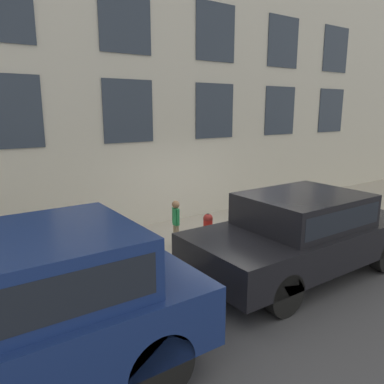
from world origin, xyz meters
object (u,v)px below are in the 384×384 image
object	(u,v)px
parked_car_charcoal_near	(302,230)
parked_truck_navy_far	(3,310)
person	(176,219)
fire_hydrant	(208,230)

from	to	relation	value
parked_car_charcoal_near	parked_truck_navy_far	distance (m)	5.23
person	parked_truck_navy_far	bearing A→B (deg)	-142.08
parked_car_charcoal_near	fire_hydrant	bearing A→B (deg)	23.51
fire_hydrant	parked_truck_navy_far	distance (m)	4.96
parked_car_charcoal_near	parked_truck_navy_far	world-z (taller)	parked_truck_navy_far
parked_truck_navy_far	fire_hydrant	bearing A→B (deg)	-62.84
parked_truck_navy_far	parked_car_charcoal_near	bearing A→B (deg)	-86.11
person	parked_car_charcoal_near	distance (m)	2.67
person	fire_hydrant	bearing A→B (deg)	-25.65
person	parked_car_charcoal_near	xyz separation A→B (m)	(-2.24, -1.45, 0.10)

